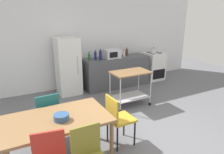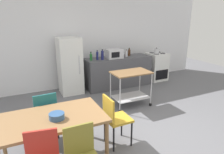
# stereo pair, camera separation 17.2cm
# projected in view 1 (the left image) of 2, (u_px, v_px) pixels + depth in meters

# --- Properties ---
(ground_plane) EXTENTS (12.00, 12.00, 0.00)m
(ground_plane) POSITION_uv_depth(u_px,v_px,m) (141.00, 135.00, 3.84)
(ground_plane) COLOR slate
(back_wall) EXTENTS (8.40, 0.12, 2.90)m
(back_wall) POSITION_uv_depth(u_px,v_px,m) (80.00, 38.00, 6.11)
(back_wall) COLOR white
(back_wall) RESTS_ON ground_plane
(kitchen_counter) EXTENTS (2.00, 0.64, 0.90)m
(kitchen_counter) POSITION_uv_depth(u_px,v_px,m) (116.00, 72.00, 6.30)
(kitchen_counter) COLOR #4C4C51
(kitchen_counter) RESTS_ON ground_plane
(dining_table) EXTENTS (1.50, 0.90, 0.75)m
(dining_table) POSITION_uv_depth(u_px,v_px,m) (56.00, 123.00, 2.95)
(dining_table) COLOR olive
(dining_table) RESTS_ON ground_plane
(chair_mustard) EXTENTS (0.41, 0.41, 0.89)m
(chair_mustard) POSITION_uv_depth(u_px,v_px,m) (118.00, 117.00, 3.44)
(chair_mustard) COLOR gold
(chair_mustard) RESTS_ON ground_plane
(chair_teal) EXTENTS (0.42, 0.42, 0.89)m
(chair_teal) POSITION_uv_depth(u_px,v_px,m) (47.00, 113.00, 3.57)
(chair_teal) COLOR #1E666B
(chair_teal) RESTS_ON ground_plane
(stove_oven) EXTENTS (0.60, 0.61, 0.92)m
(stove_oven) POSITION_uv_depth(u_px,v_px,m) (153.00, 66.00, 6.97)
(stove_oven) COLOR white
(stove_oven) RESTS_ON ground_plane
(refrigerator) EXTENTS (0.60, 0.63, 1.55)m
(refrigerator) POSITION_uv_depth(u_px,v_px,m) (68.00, 66.00, 5.64)
(refrigerator) COLOR white
(refrigerator) RESTS_ON ground_plane
(kitchen_cart) EXTENTS (0.91, 0.57, 0.85)m
(kitchen_cart) POSITION_uv_depth(u_px,v_px,m) (130.00, 83.00, 4.94)
(kitchen_cart) COLOR brown
(kitchen_cart) RESTS_ON ground_plane
(bottle_hot_sauce) EXTENTS (0.07, 0.07, 0.24)m
(bottle_hot_sauce) POSITION_uv_depth(u_px,v_px,m) (89.00, 57.00, 5.73)
(bottle_hot_sauce) COLOR #1E6628
(bottle_hot_sauce) RESTS_ON kitchen_counter
(bottle_vinegar) EXTENTS (0.07, 0.07, 0.27)m
(bottle_vinegar) POSITION_uv_depth(u_px,v_px,m) (95.00, 56.00, 5.81)
(bottle_vinegar) COLOR navy
(bottle_vinegar) RESTS_ON kitchen_counter
(bottle_soda) EXTENTS (0.08, 0.08, 0.30)m
(bottle_soda) POSITION_uv_depth(u_px,v_px,m) (100.00, 55.00, 5.82)
(bottle_soda) COLOR navy
(bottle_soda) RESTS_ON kitchen_counter
(microwave) EXTENTS (0.46, 0.35, 0.26)m
(microwave) POSITION_uv_depth(u_px,v_px,m) (112.00, 54.00, 6.03)
(microwave) COLOR silver
(microwave) RESTS_ON kitchen_counter
(bottle_olive_oil) EXTENTS (0.08, 0.08, 0.21)m
(bottle_olive_oil) POSITION_uv_depth(u_px,v_px,m) (124.00, 54.00, 6.23)
(bottle_olive_oil) COLOR silver
(bottle_olive_oil) RESTS_ON kitchen_counter
(bottle_soy_sauce) EXTENTS (0.08, 0.08, 0.24)m
(bottle_soy_sauce) POSITION_uv_depth(u_px,v_px,m) (127.00, 52.00, 6.41)
(bottle_soy_sauce) COLOR #4C2D19
(bottle_soy_sauce) RESTS_ON kitchen_counter
(fruit_bowl) EXTENTS (0.22, 0.22, 0.09)m
(fruit_bowl) POSITION_uv_depth(u_px,v_px,m) (61.00, 117.00, 2.87)
(fruit_bowl) COLOR #33598C
(fruit_bowl) RESTS_ON dining_table
(kettle) EXTENTS (0.24, 0.17, 0.19)m
(kettle) POSITION_uv_depth(u_px,v_px,m) (153.00, 51.00, 6.67)
(kettle) COLOR silver
(kettle) RESTS_ON stove_oven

